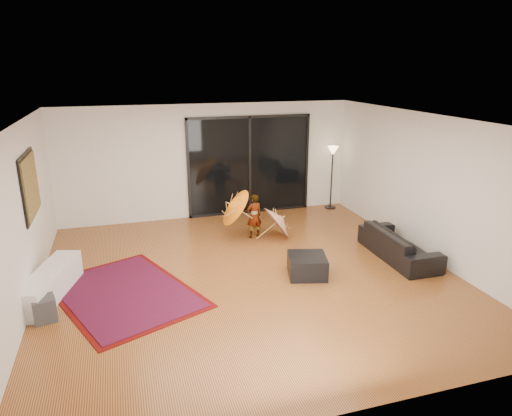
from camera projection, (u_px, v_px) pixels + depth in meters
name	position (u px, v px, depth m)	size (l,w,h in m)	color
floor	(250.00, 275.00, 8.04)	(7.00, 7.00, 0.00)	#A2652C
ceiling	(249.00, 121.00, 7.22)	(7.00, 7.00, 0.00)	white
wall_back	(209.00, 161.00, 10.82)	(7.00, 7.00, 0.00)	silver
wall_front	(348.00, 302.00, 4.44)	(7.00, 7.00, 0.00)	silver
wall_left	(20.00, 222.00, 6.66)	(7.00, 7.00, 0.00)	silver
wall_right	(427.00, 187.00, 8.60)	(7.00, 7.00, 0.00)	silver
sliding_door	(249.00, 165.00, 11.12)	(3.06, 0.07, 2.40)	black
painting	(30.00, 186.00, 7.50)	(0.04, 1.28, 1.08)	black
media_console	(50.00, 284.00, 7.22)	(0.41, 1.66, 0.46)	white
speaker	(44.00, 309.00, 6.58)	(0.31, 0.31, 0.36)	#424244
persian_rug	(125.00, 293.00, 7.39)	(2.74, 3.13, 0.02)	#530807
sofa	(399.00, 244.00, 8.70)	(1.89, 0.74, 0.55)	black
ottoman	(307.00, 266.00, 7.99)	(0.65, 0.65, 0.37)	black
floor_lamp	(333.00, 160.00, 11.44)	(0.28, 0.28, 1.60)	black
child	(254.00, 216.00, 9.67)	(0.35, 0.23, 0.96)	#999999
parasol_orange	(229.00, 208.00, 9.40)	(0.64, 0.85, 0.88)	orange
parasol_white	(283.00, 214.00, 9.69)	(0.63, 0.82, 0.93)	silver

